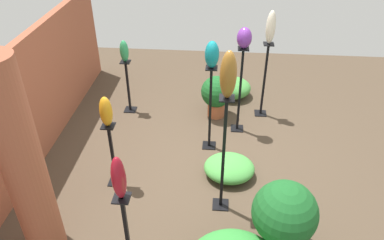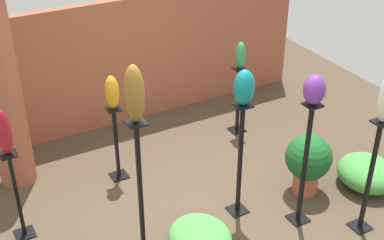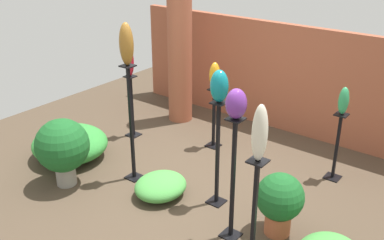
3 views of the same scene
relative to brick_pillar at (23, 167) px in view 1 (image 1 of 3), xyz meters
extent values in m
plane|color=#4C3D2D|center=(1.56, -1.55, -1.15)|extent=(8.00, 8.00, 0.00)
cube|color=#9E5138|center=(1.56, 0.73, -0.28)|extent=(5.60, 0.12, 1.74)
cylinder|color=#9E5138|center=(0.00, 0.00, 0.00)|extent=(0.40, 0.40, 2.30)
cube|color=black|center=(1.96, -1.72, -1.14)|extent=(0.20, 0.20, 0.01)
cube|color=black|center=(1.96, -1.72, -0.49)|extent=(0.04, 0.04, 1.32)
cube|color=black|center=(1.96, -1.72, 0.16)|extent=(0.16, 0.16, 0.02)
cube|color=black|center=(0.76, -1.92, -1.14)|extent=(0.20, 0.20, 0.01)
cube|color=black|center=(0.76, -1.92, -0.36)|extent=(0.04, 0.04, 1.57)
cube|color=black|center=(0.76, -1.92, 0.41)|extent=(0.16, 0.16, 0.02)
cube|color=black|center=(2.95, -2.56, -1.14)|extent=(0.20, 0.20, 0.01)
cube|color=black|center=(2.95, -2.56, -0.51)|extent=(0.04, 0.04, 1.29)
cube|color=black|center=(2.95, -2.56, 0.13)|extent=(0.16, 0.16, 0.02)
cube|color=black|center=(1.06, -0.51, -1.14)|extent=(0.20, 0.20, 0.01)
cube|color=black|center=(1.06, -0.51, -0.68)|extent=(0.04, 0.04, 0.93)
cube|color=black|center=(1.06, -0.51, -0.23)|extent=(0.16, 0.16, 0.01)
cube|color=black|center=(-0.18, -0.99, -0.65)|extent=(0.04, 0.04, 1.00)
cube|color=black|center=(-0.18, -0.99, -0.16)|extent=(0.16, 0.16, 0.01)
cube|color=black|center=(2.87, -0.29, -1.14)|extent=(0.20, 0.20, 0.01)
cube|color=black|center=(2.87, -0.29, -0.68)|extent=(0.04, 0.04, 0.93)
cube|color=black|center=(2.87, -0.29, -0.23)|extent=(0.16, 0.16, 0.01)
cube|color=black|center=(2.45, -2.15, -1.14)|extent=(0.20, 0.20, 0.01)
cube|color=black|center=(2.45, -2.15, -0.45)|extent=(0.04, 0.04, 1.41)
cube|color=black|center=(2.45, -2.15, 0.25)|extent=(0.16, 0.16, 0.02)
ellipsoid|color=#0F727A|center=(1.96, -1.72, 0.36)|extent=(0.21, 0.19, 0.37)
ellipsoid|color=brown|center=(0.76, -1.92, 0.68)|extent=(0.17, 0.17, 0.52)
ellipsoid|color=beige|center=(2.95, -2.56, 0.40)|extent=(0.13, 0.14, 0.52)
ellipsoid|color=orange|center=(1.06, -0.51, -0.02)|extent=(0.16, 0.15, 0.40)
ellipsoid|color=maroon|center=(-0.18, -0.99, 0.09)|extent=(0.14, 0.13, 0.48)
ellipsoid|color=#2D9356|center=(2.87, -0.29, -0.04)|extent=(0.13, 0.14, 0.36)
ellipsoid|color=#6B2D8C|center=(2.45, -2.15, 0.41)|extent=(0.21, 0.21, 0.31)
cylinder|color=#B25B38|center=(2.83, -1.79, -1.03)|extent=(0.29, 0.29, 0.24)
sphere|color=#195923|center=(2.83, -1.79, -0.68)|extent=(0.52, 0.52, 0.52)
cylinder|color=gray|center=(0.17, -2.57, -1.01)|extent=(0.26, 0.26, 0.27)
sphere|color=#195923|center=(0.17, -2.57, -0.58)|extent=(0.69, 0.69, 0.69)
ellipsoid|color=#479942|center=(1.32, -2.02, -1.02)|extent=(0.62, 0.69, 0.27)
ellipsoid|color=#479942|center=(3.51, -2.05, -0.97)|extent=(0.65, 0.72, 0.35)
camera|label=1|loc=(-2.58, -1.85, 2.37)|focal=35.00mm
camera|label=2|loc=(-0.66, -5.48, 2.66)|focal=50.00mm
camera|label=3|loc=(4.56, -5.57, 2.00)|focal=42.00mm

